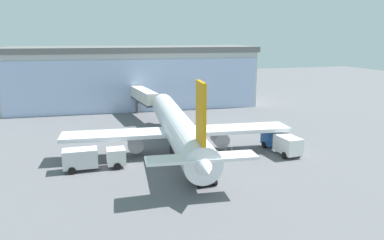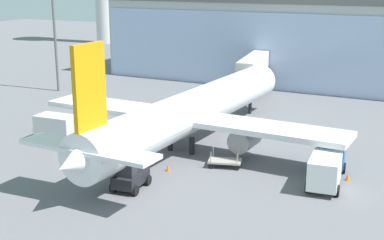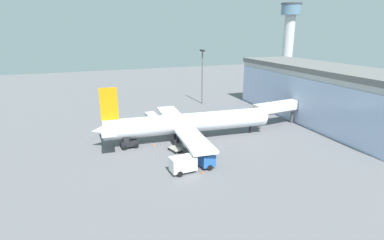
{
  "view_description": "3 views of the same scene",
  "coord_description": "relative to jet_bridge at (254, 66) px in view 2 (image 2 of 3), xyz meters",
  "views": [
    {
      "loc": [
        -10.79,
        -44.74,
        15.84
      ],
      "look_at": [
        3.94,
        6.07,
        3.78
      ],
      "focal_mm": 35.0,
      "sensor_mm": 36.0,
      "label": 1
    },
    {
      "loc": [
        21.06,
        -41.53,
        16.01
      ],
      "look_at": [
        0.84,
        4.29,
        2.4
      ],
      "focal_mm": 50.0,
      "sensor_mm": 36.0,
      "label": 2
    },
    {
      "loc": [
        54.95,
        -16.91,
        21.36
      ],
      "look_at": [
        3.61,
        3.78,
        4.85
      ],
      "focal_mm": 28.0,
      "sensor_mm": 36.0,
      "label": 3
    }
  ],
  "objects": [
    {
      "name": "ground",
      "position": [
        -0.07,
        -26.71,
        -4.25
      ],
      "size": [
        240.0,
        240.0,
        0.0
      ],
      "primitive_type": "plane",
      "color": "slate"
    },
    {
      "name": "terminal_building",
      "position": [
        -0.08,
        13.28,
        2.42
      ],
      "size": [
        55.06,
        18.48,
        13.33
      ],
      "rotation": [
        0.0,
        0.0,
        -0.05
      ],
      "color": "#B4B4B4",
      "rests_on": "ground"
    },
    {
      "name": "jet_bridge",
      "position": [
        0.0,
        0.0,
        0.0
      ],
      "size": [
        3.71,
        13.24,
        5.62
      ],
      "rotation": [
        0.0,
        0.0,
        1.68
      ],
      "color": "beige",
      "rests_on": "ground"
    },
    {
      "name": "apron_light_mast",
      "position": [
        -26.76,
        -7.42,
        5.5
      ],
      "size": [
        3.2,
        0.4,
        16.13
      ],
      "color": "#59595E",
      "rests_on": "ground"
    },
    {
      "name": "airplane",
      "position": [
        1.07,
        -23.2,
        -0.76
      ],
      "size": [
        30.8,
        37.28,
        11.55
      ],
      "rotation": [
        0.0,
        0.0,
        1.48
      ],
      "color": "silver",
      "rests_on": "ground"
    },
    {
      "name": "catering_truck",
      "position": [
        -10.49,
        -27.11,
        -2.78
      ],
      "size": [
        7.32,
        2.54,
        2.65
      ],
      "rotation": [
        0.0,
        0.0,
        0.01
      ],
      "color": "silver",
      "rests_on": "ground"
    },
    {
      "name": "fuel_truck",
      "position": [
        14.7,
        -27.62,
        -2.78
      ],
      "size": [
        2.86,
        7.42,
        2.65
      ],
      "rotation": [
        0.0,
        0.0,
        1.63
      ],
      "color": "#2659A5",
      "rests_on": "ground"
    },
    {
      "name": "baggage_cart",
      "position": [
        6.01,
        -27.29,
        -3.75
      ],
      "size": [
        3.09,
        2.2,
        1.5
      ],
      "rotation": [
        0.0,
        0.0,
        0.23
      ],
      "color": "#9E998C",
      "rests_on": "ground"
    },
    {
      "name": "pushback_tug",
      "position": [
        1.06,
        -34.93,
        -3.27
      ],
      "size": [
        2.32,
        3.3,
        2.3
      ],
      "rotation": [
        0.0,
        0.0,
        1.63
      ],
      "color": "black",
      "rests_on": "ground"
    },
    {
      "name": "safety_cone_nose",
      "position": [
        2.0,
        -30.22,
        -3.97
      ],
      "size": [
        0.36,
        0.36,
        0.55
      ],
      "primitive_type": "cone",
      "color": "orange",
      "rests_on": "ground"
    },
    {
      "name": "safety_cone_wingtip",
      "position": [
        16.2,
        -26.26,
        -3.97
      ],
      "size": [
        0.36,
        0.36,
        0.55
      ],
      "primitive_type": "cone",
      "color": "orange",
      "rests_on": "ground"
    }
  ]
}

